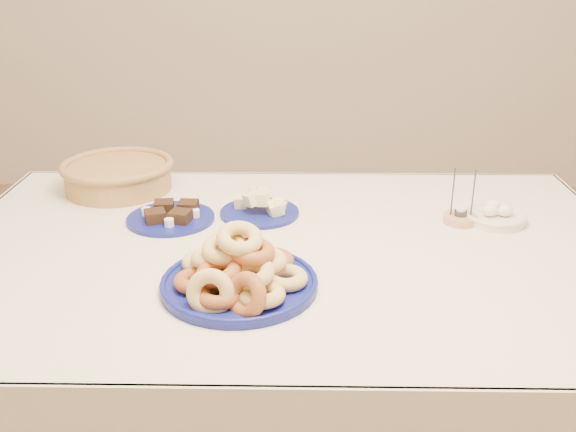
% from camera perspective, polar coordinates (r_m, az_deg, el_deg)
% --- Properties ---
extents(dining_table, '(1.71, 1.11, 0.75)m').
position_cam_1_polar(dining_table, '(1.62, 0.03, -6.05)').
color(dining_table, brown).
rests_on(dining_table, ground).
extents(donut_platter, '(0.42, 0.42, 0.15)m').
position_cam_1_polar(donut_platter, '(1.36, -4.43, -5.18)').
color(donut_platter, navy).
rests_on(donut_platter, dining_table).
extents(melon_plate, '(0.25, 0.25, 0.07)m').
position_cam_1_polar(melon_plate, '(1.75, -2.33, 0.77)').
color(melon_plate, navy).
rests_on(melon_plate, dining_table).
extents(brownie_plate, '(0.26, 0.26, 0.04)m').
position_cam_1_polar(brownie_plate, '(1.74, -10.34, 0.00)').
color(brownie_plate, navy).
rests_on(brownie_plate, dining_table).
extents(wicker_basket, '(0.37, 0.37, 0.09)m').
position_cam_1_polar(wicker_basket, '(1.99, -14.87, 3.59)').
color(wicker_basket, olive).
rests_on(wicker_basket, dining_table).
extents(candle_holder, '(0.11, 0.11, 0.15)m').
position_cam_1_polar(candle_holder, '(1.76, 15.06, -0.14)').
color(candle_holder, tan).
rests_on(candle_holder, dining_table).
extents(egg_bowl, '(0.20, 0.20, 0.05)m').
position_cam_1_polar(egg_bowl, '(1.79, 17.94, 0.02)').
color(egg_bowl, silver).
rests_on(egg_bowl, dining_table).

